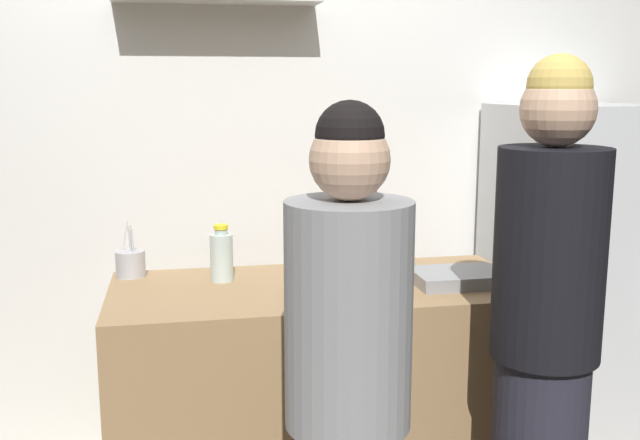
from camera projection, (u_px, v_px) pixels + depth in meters
name	position (u px, v px, depth m)	size (l,w,h in m)	color
back_wall_assembly	(240.00, 167.00, 3.37)	(4.80, 0.32, 2.60)	white
refrigerator	(568.00, 279.00, 3.35)	(0.65, 0.66, 1.59)	silver
counter	(320.00, 400.00, 2.84)	(1.57, 0.70, 0.93)	#9E7A51
baking_pan	(458.00, 277.00, 2.77)	(0.34, 0.24, 0.05)	gray
utensil_holder	(131.00, 263.00, 2.87)	(0.12, 0.12, 0.22)	#B2B2B7
wine_bottle_green_glass	(309.00, 262.00, 2.61)	(0.08, 0.08, 0.31)	#19471E
wine_bottle_amber_glass	(372.00, 238.00, 2.97)	(0.08, 0.08, 0.33)	#472814
water_bottle_plastic	(222.00, 256.00, 2.80)	(0.09, 0.09, 0.22)	silver
person_blonde	(544.00, 340.00, 2.29)	(0.34, 0.34, 1.77)	#262633
person_grey_hoodie	(348.00, 410.00, 1.97)	(0.34, 0.34, 1.64)	#262633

